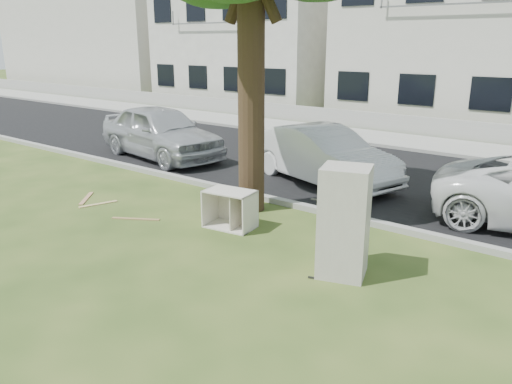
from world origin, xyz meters
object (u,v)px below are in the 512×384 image
Objects in this scene: cabinet at (230,209)px; car_center at (322,155)px; fridge at (344,222)px; car_left at (161,132)px.

car_center is (-0.27, 3.85, 0.34)m from cabinet.
cabinet is at bearing 151.46° from fridge.
car_left is at bearing 113.47° from car_center.
fridge is 1.81× the size of cabinet.
cabinet is 3.87m from car_center.
fridge is at bearing -18.60° from cabinet.
fridge is 5.24m from car_center.
car_center reaches higher than cabinet.
fridge reaches higher than car_left.
car_left is (-5.57, 3.29, 0.43)m from cabinet.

